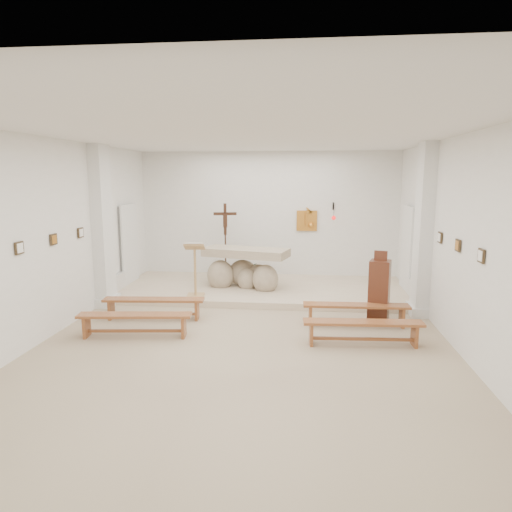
# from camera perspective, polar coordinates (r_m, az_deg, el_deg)

# --- Properties ---
(ground) EXTENTS (7.00, 10.00, 0.00)m
(ground) POSITION_cam_1_polar(r_m,az_deg,el_deg) (8.01, -1.34, -10.75)
(ground) COLOR tan
(ground) RESTS_ON ground
(wall_left) EXTENTS (0.02, 10.00, 3.50)m
(wall_left) POSITION_cam_1_polar(r_m,az_deg,el_deg) (8.73, -24.75, 1.92)
(wall_left) COLOR white
(wall_left) RESTS_ON ground
(wall_right) EXTENTS (0.02, 10.00, 3.50)m
(wall_right) POSITION_cam_1_polar(r_m,az_deg,el_deg) (7.93, 24.51, 1.22)
(wall_right) COLOR white
(wall_right) RESTS_ON ground
(wall_back) EXTENTS (7.00, 0.02, 3.50)m
(wall_back) POSITION_cam_1_polar(r_m,az_deg,el_deg) (12.51, 1.54, 4.95)
(wall_back) COLOR white
(wall_back) RESTS_ON ground
(ceiling) EXTENTS (7.00, 10.00, 0.02)m
(ceiling) POSITION_cam_1_polar(r_m,az_deg,el_deg) (7.53, -1.45, 14.97)
(ceiling) COLOR silver
(ceiling) RESTS_ON wall_back
(sanctuary_platform) EXTENTS (6.98, 3.00, 0.15)m
(sanctuary_platform) POSITION_cam_1_polar(r_m,az_deg,el_deg) (11.32, 0.92, -4.18)
(sanctuary_platform) COLOR beige
(sanctuary_platform) RESTS_ON ground
(pilaster_left) EXTENTS (0.26, 0.55, 3.50)m
(pilaster_left) POSITION_cam_1_polar(r_m,az_deg,el_deg) (10.44, -18.62, 3.46)
(pilaster_left) COLOR white
(pilaster_left) RESTS_ON ground
(pilaster_right) EXTENTS (0.26, 0.55, 3.50)m
(pilaster_right) POSITION_cam_1_polar(r_m,az_deg,el_deg) (9.80, 20.18, 2.99)
(pilaster_right) COLOR white
(pilaster_right) RESTS_ON ground
(gold_wall_relief) EXTENTS (0.55, 0.04, 0.55)m
(gold_wall_relief) POSITION_cam_1_polar(r_m,az_deg,el_deg) (12.45, 6.37, 4.40)
(gold_wall_relief) COLOR #C4802E
(gold_wall_relief) RESTS_ON wall_back
(sanctuary_lamp) EXTENTS (0.11, 0.36, 0.44)m
(sanctuary_lamp) POSITION_cam_1_polar(r_m,az_deg,el_deg) (12.21, 9.68, 4.97)
(sanctuary_lamp) COLOR black
(sanctuary_lamp) RESTS_ON wall_back
(station_frame_left_front) EXTENTS (0.03, 0.20, 0.20)m
(station_frame_left_front) POSITION_cam_1_polar(r_m,az_deg,el_deg) (8.06, -27.49, 0.90)
(station_frame_left_front) COLOR #3B2C1A
(station_frame_left_front) RESTS_ON wall_left
(station_frame_left_mid) EXTENTS (0.03, 0.20, 0.20)m
(station_frame_left_mid) POSITION_cam_1_polar(r_m,az_deg,el_deg) (8.90, -23.98, 1.91)
(station_frame_left_mid) COLOR #3B2C1A
(station_frame_left_mid) RESTS_ON wall_left
(station_frame_left_rear) EXTENTS (0.03, 0.20, 0.20)m
(station_frame_left_rear) POSITION_cam_1_polar(r_m,az_deg,el_deg) (9.77, -21.08, 2.74)
(station_frame_left_rear) COLOR #3B2C1A
(station_frame_left_rear) RESTS_ON wall_left
(station_frame_right_front) EXTENTS (0.03, 0.20, 0.20)m
(station_frame_right_front) POSITION_cam_1_polar(r_m,az_deg,el_deg) (7.18, 26.33, 0.02)
(station_frame_right_front) COLOR #3B2C1A
(station_frame_right_front) RESTS_ON wall_right
(station_frame_right_mid) EXTENTS (0.03, 0.20, 0.20)m
(station_frame_right_mid) POSITION_cam_1_polar(r_m,az_deg,el_deg) (8.11, 23.92, 1.22)
(station_frame_right_mid) COLOR #3B2C1A
(station_frame_right_mid) RESTS_ON wall_right
(station_frame_right_rear) EXTENTS (0.03, 0.20, 0.20)m
(station_frame_right_rear) POSITION_cam_1_polar(r_m,az_deg,el_deg) (9.06, 22.00, 2.17)
(station_frame_right_rear) COLOR #3B2C1A
(station_frame_right_rear) RESTS_ON wall_right
(radiator_left) EXTENTS (0.10, 0.85, 0.52)m
(radiator_left) POSITION_cam_1_polar(r_m,az_deg,el_deg) (11.34, -17.03, -3.58)
(radiator_left) COLOR silver
(radiator_left) RESTS_ON ground
(radiator_right) EXTENTS (0.10, 0.85, 0.52)m
(radiator_right) POSITION_cam_1_polar(r_m,az_deg,el_deg) (10.74, 19.13, -4.43)
(radiator_right) COLOR silver
(radiator_right) RESTS_ON ground
(altar) EXTENTS (2.18, 1.29, 1.06)m
(altar) POSITION_cam_1_polar(r_m,az_deg,el_deg) (11.17, -1.39, -1.85)
(altar) COLOR tan
(altar) RESTS_ON sanctuary_platform
(lectern) EXTENTS (0.49, 0.43, 1.26)m
(lectern) POSITION_cam_1_polar(r_m,az_deg,el_deg) (10.31, -7.64, -1.70)
(lectern) COLOR tan
(lectern) RESTS_ON sanctuary_platform
(crucifix_stand) EXTENTS (0.60, 0.26, 1.99)m
(crucifix_stand) POSITION_cam_1_polar(r_m,az_deg,el_deg) (12.00, -3.86, 2.56)
(crucifix_stand) COLOR #3B2212
(crucifix_stand) RESTS_ON sanctuary_platform
(potted_plant) EXTENTS (0.55, 0.51, 0.49)m
(potted_plant) POSITION_cam_1_polar(r_m,az_deg,el_deg) (11.83, -0.91, -1.98)
(potted_plant) COLOR #2D5020
(potted_plant) RESTS_ON sanctuary_platform
(donation_pedestal) EXTENTS (0.47, 0.47, 1.42)m
(donation_pedestal) POSITION_cam_1_polar(r_m,az_deg,el_deg) (9.24, 15.14, -4.23)
(donation_pedestal) COLOR #4F2A16
(donation_pedestal) RESTS_ON ground
(bench_left_front) EXTENTS (2.03, 0.48, 0.42)m
(bench_left_front) POSITION_cam_1_polar(r_m,az_deg,el_deg) (9.39, -12.65, -5.83)
(bench_left_front) COLOR #98542C
(bench_left_front) RESTS_ON ground
(bench_right_front) EXTENTS (2.02, 0.38, 0.42)m
(bench_right_front) POSITION_cam_1_polar(r_m,az_deg,el_deg) (8.98, 12.39, -6.56)
(bench_right_front) COLOR #98542C
(bench_right_front) RESTS_ON ground
(bench_left_second) EXTENTS (2.03, 0.53, 0.42)m
(bench_left_second) POSITION_cam_1_polar(r_m,az_deg,el_deg) (8.45, -14.91, -7.70)
(bench_left_second) COLOR #98542C
(bench_left_second) RESTS_ON ground
(bench_right_second) EXTENTS (2.02, 0.42, 0.42)m
(bench_right_second) POSITION_cam_1_polar(r_m,az_deg,el_deg) (7.99, 13.21, -8.66)
(bench_right_second) COLOR #98542C
(bench_right_second) RESTS_ON ground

